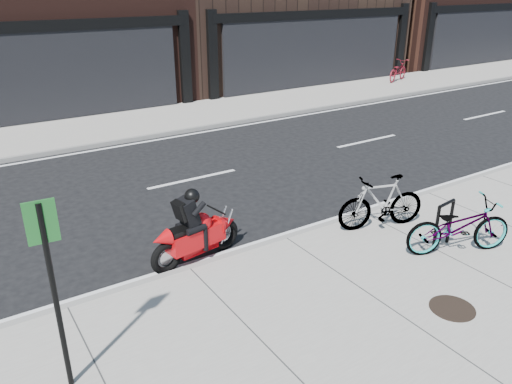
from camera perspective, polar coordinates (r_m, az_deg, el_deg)
ground at (r=10.97m, az=-2.63°, el=-1.74°), size 120.00×120.00×0.00m
sidewalk_near at (r=7.63m, az=17.36°, el=-14.46°), size 60.00×6.00×0.13m
sidewalk_far at (r=17.72m, az=-15.51°, el=7.33°), size 60.00×3.50×0.13m
bike_rack at (r=9.50m, az=20.70°, el=-3.06°), size 0.52×0.12×0.88m
bicycle_front at (r=9.41m, az=22.16°, el=-3.64°), size 2.03×1.37×1.01m
bicycle_rear at (r=9.87m, az=14.13°, el=-1.13°), size 1.84×1.01×1.07m
motorcycle at (r=8.79m, az=-6.46°, el=-4.36°), size 1.85×0.60×1.39m
bicycle_far at (r=25.69m, az=15.90°, el=13.20°), size 1.96×1.26×0.97m
manhole_cover at (r=8.06m, az=21.51°, el=-12.25°), size 0.82×0.82×0.02m
sign_post at (r=5.92m, az=-22.24°, el=-9.50°), size 0.32×0.06×2.40m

